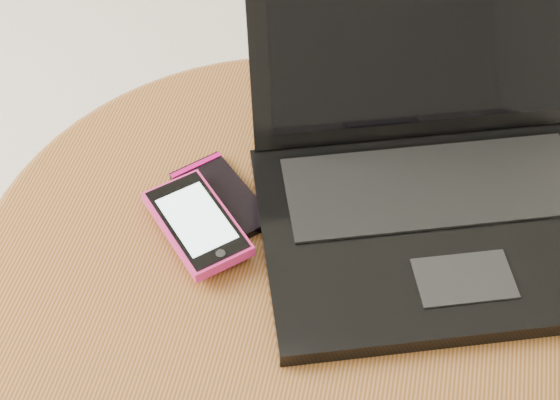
# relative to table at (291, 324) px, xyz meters

# --- Properties ---
(table) EXTENTS (0.67, 0.67, 0.53)m
(table) POSITION_rel_table_xyz_m (0.00, 0.00, 0.00)
(table) COLOR #4C2612
(table) RESTS_ON ground
(laptop) EXTENTS (0.46, 0.45, 0.24)m
(laptop) POSITION_rel_table_xyz_m (0.13, 0.11, 0.16)
(laptop) COLOR black
(laptop) RESTS_ON table
(phone_black) EXTENTS (0.13, 0.13, 0.01)m
(phone_black) POSITION_rel_table_xyz_m (-0.09, 0.06, 0.12)
(phone_black) COLOR black
(phone_black) RESTS_ON table
(phone_pink) EXTENTS (0.13, 0.14, 0.02)m
(phone_pink) POSITION_rel_table_xyz_m (-0.10, 0.02, 0.13)
(phone_pink) COLOR #D92576
(phone_pink) RESTS_ON phone_black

